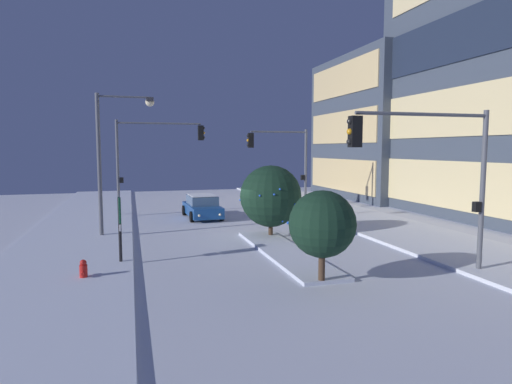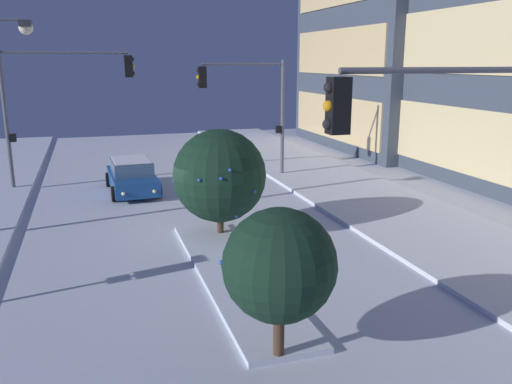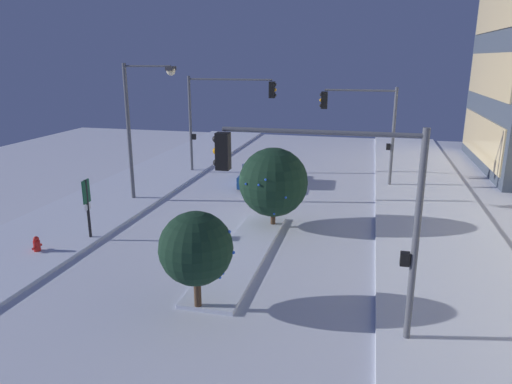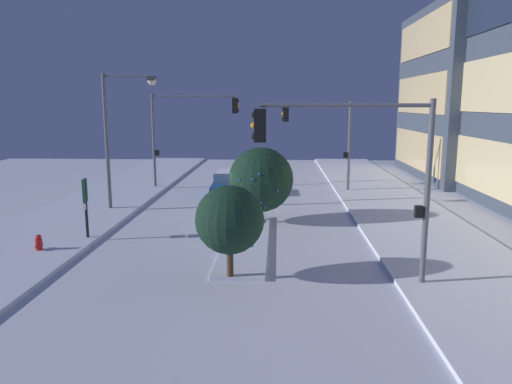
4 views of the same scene
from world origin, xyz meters
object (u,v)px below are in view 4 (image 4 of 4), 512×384
at_px(traffic_light_corner_far_right, 357,157).
at_px(fire_hydrant, 39,244).
at_px(traffic_light_corner_near_left, 186,123).
at_px(car_near, 228,183).
at_px(decorated_tree_left_of_median, 230,220).
at_px(street_lamp_arched, 121,122).
at_px(decorated_tree_median, 261,180).
at_px(traffic_light_corner_far_left, 323,130).
at_px(parking_info_sign, 86,201).

xyz_separation_m(traffic_light_corner_far_right, fire_hydrant, (-2.77, -11.49, -3.70)).
bearing_deg(traffic_light_corner_near_left, traffic_light_corner_far_right, -64.00).
bearing_deg(car_near, decorated_tree_left_of_median, 3.73).
bearing_deg(decorated_tree_left_of_median, street_lamp_arched, -146.59).
relative_size(traffic_light_corner_far_right, traffic_light_corner_near_left, 0.92).
bearing_deg(traffic_light_corner_far_right, car_near, -70.25).
height_order(car_near, traffic_light_corner_far_right, traffic_light_corner_far_right).
xyz_separation_m(fire_hydrant, decorated_tree_median, (-5.24, 8.31, 1.74)).
bearing_deg(car_near, decorated_tree_median, 15.33).
distance_m(car_near, traffic_light_corner_far_left, 6.89).
relative_size(traffic_light_corner_near_left, decorated_tree_left_of_median, 2.02).
bearing_deg(street_lamp_arched, parking_info_sign, -87.92).
bearing_deg(traffic_light_corner_near_left, parking_info_sign, -98.48).
bearing_deg(traffic_light_corner_near_left, street_lamp_arched, -107.09).
distance_m(traffic_light_corner_far_left, street_lamp_arched, 12.63).
relative_size(traffic_light_corner_far_left, traffic_light_corner_near_left, 0.92).
xyz_separation_m(car_near, street_lamp_arched, (4.92, -5.08, 4.00)).
relative_size(traffic_light_corner_far_left, decorated_tree_median, 1.60).
height_order(car_near, traffic_light_corner_near_left, traffic_light_corner_near_left).
distance_m(car_near, decorated_tree_left_of_median, 15.16).
relative_size(traffic_light_corner_far_left, traffic_light_corner_far_right, 1.00).
distance_m(parking_info_sign, decorated_tree_median, 7.93).
height_order(decorated_tree_median, decorated_tree_left_of_median, decorated_tree_median).
relative_size(traffic_light_corner_far_left, street_lamp_arched, 0.81).
bearing_deg(traffic_light_corner_far_left, decorated_tree_median, 66.93).
bearing_deg(decorated_tree_median, street_lamp_arched, -107.61).
xyz_separation_m(traffic_light_corner_far_right, decorated_tree_left_of_median, (-0.26, -3.90, -2.04)).
bearing_deg(street_lamp_arched, decorated_tree_median, -17.91).
distance_m(traffic_light_corner_far_left, decorated_tree_left_of_median, 16.95).
distance_m(street_lamp_arched, decorated_tree_left_of_median, 12.40).
xyz_separation_m(traffic_light_corner_near_left, parking_info_sign, (12.68, -1.89, -2.73)).
height_order(street_lamp_arched, decorated_tree_median, street_lamp_arched).
bearing_deg(traffic_light_corner_near_left, decorated_tree_median, -60.46).
bearing_deg(car_near, traffic_light_corner_near_left, -126.54).
relative_size(traffic_light_corner_far_right, decorated_tree_left_of_median, 1.86).
bearing_deg(parking_info_sign, fire_hydrant, -128.28).
relative_size(street_lamp_arched, parking_info_sign, 2.74).
relative_size(traffic_light_corner_near_left, fire_hydrant, 8.51).
bearing_deg(parking_info_sign, traffic_light_corner_far_left, 42.13).
bearing_deg(parking_info_sign, decorated_tree_median, 19.74).
bearing_deg(car_near, street_lamp_arched, -48.19).
distance_m(fire_hydrant, decorated_tree_left_of_median, 8.16).
bearing_deg(fire_hydrant, traffic_light_corner_far_left, 139.03).
bearing_deg(decorated_tree_left_of_median, decorated_tree_median, 174.68).
height_order(traffic_light_corner_near_left, decorated_tree_median, traffic_light_corner_near_left).
xyz_separation_m(street_lamp_arched, decorated_tree_left_of_median, (10.10, 6.66, -2.70)).
distance_m(car_near, street_lamp_arched, 8.12).
xyz_separation_m(traffic_light_corner_far_right, parking_info_sign, (-4.61, -10.32, -2.39)).
relative_size(parking_info_sign, decorated_tree_median, 0.72).
bearing_deg(traffic_light_corner_near_left, fire_hydrant, -101.91).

